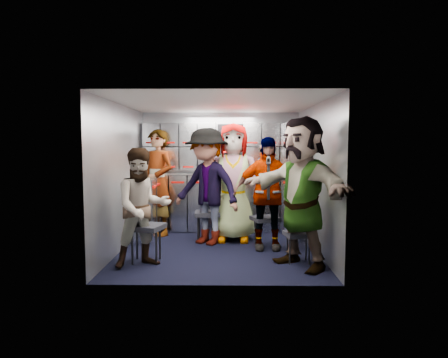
{
  "coord_description": "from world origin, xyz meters",
  "views": [
    {
      "loc": [
        0.16,
        -5.7,
        1.51
      ],
      "look_at": [
        0.08,
        0.35,
        1.0
      ],
      "focal_mm": 32.0,
      "sensor_mm": 36.0,
      "label": 1
    }
  ],
  "objects_px": {
    "jump_seat_center": "(233,212)",
    "attendant_arc_e": "(302,192)",
    "attendant_arc_c": "(233,182)",
    "attendant_arc_d": "(266,193)",
    "jump_seat_mid_right": "(265,220)",
    "jump_seat_near_left": "(146,229)",
    "jump_seat_near_right": "(298,236)",
    "attendant_standing": "(158,182)",
    "attendant_arc_a": "(143,208)",
    "jump_seat_mid_left": "(208,215)",
    "attendant_arc_b": "(207,186)"
  },
  "relations": [
    {
      "from": "attendant_arc_c",
      "to": "attendant_arc_d",
      "type": "relative_size",
      "value": 1.14
    },
    {
      "from": "attendant_arc_e",
      "to": "attendant_arc_a",
      "type": "bearing_deg",
      "value": -126.33
    },
    {
      "from": "attendant_arc_b",
      "to": "jump_seat_near_left",
      "type": "bearing_deg",
      "value": -92.9
    },
    {
      "from": "attendant_arc_b",
      "to": "attendant_standing",
      "type": "bearing_deg",
      "value": 179.17
    },
    {
      "from": "jump_seat_center",
      "to": "attendant_arc_b",
      "type": "bearing_deg",
      "value": -135.38
    },
    {
      "from": "attendant_standing",
      "to": "attendant_arc_c",
      "type": "distance_m",
      "value": 1.33
    },
    {
      "from": "attendant_standing",
      "to": "attendant_arc_c",
      "type": "bearing_deg",
      "value": 19.26
    },
    {
      "from": "jump_seat_mid_left",
      "to": "jump_seat_mid_right",
      "type": "xyz_separation_m",
      "value": [
        0.88,
        -0.3,
        -0.02
      ]
    },
    {
      "from": "attendant_arc_b",
      "to": "attendant_arc_e",
      "type": "bearing_deg",
      "value": -9.0
    },
    {
      "from": "jump_seat_mid_left",
      "to": "attendant_standing",
      "type": "height_order",
      "value": "attendant_standing"
    },
    {
      "from": "jump_seat_center",
      "to": "attendant_arc_d",
      "type": "bearing_deg",
      "value": -55.63
    },
    {
      "from": "jump_seat_mid_right",
      "to": "attendant_arc_c",
      "type": "height_order",
      "value": "attendant_arc_c"
    },
    {
      "from": "jump_seat_mid_left",
      "to": "jump_seat_center",
      "type": "bearing_deg",
      "value": 28.45
    },
    {
      "from": "jump_seat_near_right",
      "to": "attendant_standing",
      "type": "height_order",
      "value": "attendant_standing"
    },
    {
      "from": "jump_seat_mid_right",
      "to": "attendant_standing",
      "type": "distance_m",
      "value": 1.95
    },
    {
      "from": "jump_seat_center",
      "to": "attendant_standing",
      "type": "xyz_separation_m",
      "value": [
        -1.27,
        0.2,
        0.47
      ]
    },
    {
      "from": "jump_seat_near_right",
      "to": "attendant_arc_c",
      "type": "bearing_deg",
      "value": 124.87
    },
    {
      "from": "jump_seat_near_left",
      "to": "jump_seat_near_right",
      "type": "bearing_deg",
      "value": 0.19
    },
    {
      "from": "jump_seat_center",
      "to": "attendant_arc_e",
      "type": "height_order",
      "value": "attendant_arc_e"
    },
    {
      "from": "jump_seat_mid_right",
      "to": "jump_seat_near_left",
      "type": "bearing_deg",
      "value": -151.9
    },
    {
      "from": "attendant_arc_c",
      "to": "attendant_arc_e",
      "type": "relative_size",
      "value": 0.99
    },
    {
      "from": "jump_seat_mid_right",
      "to": "attendant_arc_a",
      "type": "height_order",
      "value": "attendant_arc_a"
    },
    {
      "from": "jump_seat_mid_right",
      "to": "attendant_arc_e",
      "type": "xyz_separation_m",
      "value": [
        0.35,
        -1.04,
        0.55
      ]
    },
    {
      "from": "jump_seat_mid_left",
      "to": "attendant_arc_c",
      "type": "distance_m",
      "value": 0.66
    },
    {
      "from": "attendant_standing",
      "to": "attendant_arc_e",
      "type": "xyz_separation_m",
      "value": [
        2.1,
        -1.75,
        0.05
      ]
    },
    {
      "from": "jump_seat_mid_left",
      "to": "jump_seat_mid_right",
      "type": "relative_size",
      "value": 1.0
    },
    {
      "from": "jump_seat_mid_right",
      "to": "attendant_arc_c",
      "type": "xyz_separation_m",
      "value": [
        -0.48,
        0.34,
        0.54
      ]
    },
    {
      "from": "jump_seat_center",
      "to": "jump_seat_mid_right",
      "type": "distance_m",
      "value": 0.7
    },
    {
      "from": "attendant_arc_d",
      "to": "attendant_arc_e",
      "type": "distance_m",
      "value": 0.93
    },
    {
      "from": "jump_seat_near_left",
      "to": "attendant_arc_e",
      "type": "relative_size",
      "value": 0.27
    },
    {
      "from": "jump_seat_mid_left",
      "to": "jump_seat_near_right",
      "type": "height_order",
      "value": "jump_seat_mid_left"
    },
    {
      "from": "jump_seat_near_left",
      "to": "attendant_arc_c",
      "type": "distance_m",
      "value": 1.73
    },
    {
      "from": "attendant_arc_c",
      "to": "attendant_arc_e",
      "type": "bearing_deg",
      "value": -56.79
    },
    {
      "from": "jump_seat_mid_left",
      "to": "jump_seat_mid_right",
      "type": "bearing_deg",
      "value": -18.6
    },
    {
      "from": "jump_seat_center",
      "to": "attendant_arc_a",
      "type": "height_order",
      "value": "attendant_arc_a"
    },
    {
      "from": "jump_seat_mid_left",
      "to": "attendant_arc_a",
      "type": "xyz_separation_m",
      "value": [
        -0.74,
        -1.34,
        0.33
      ]
    },
    {
      "from": "jump_seat_near_right",
      "to": "attendant_arc_d",
      "type": "relative_size",
      "value": 0.24
    },
    {
      "from": "attendant_arc_c",
      "to": "attendant_standing",
      "type": "bearing_deg",
      "value": 165.22
    },
    {
      "from": "jump_seat_near_left",
      "to": "jump_seat_mid_right",
      "type": "xyz_separation_m",
      "value": [
        1.62,
        0.86,
        -0.04
      ]
    },
    {
      "from": "jump_seat_mid_left",
      "to": "attendant_arc_b",
      "type": "relative_size",
      "value": 0.26
    },
    {
      "from": "jump_seat_mid_left",
      "to": "attendant_arc_c",
      "type": "xyz_separation_m",
      "value": [
        0.4,
        0.04,
        0.52
      ]
    },
    {
      "from": "jump_seat_near_left",
      "to": "jump_seat_center",
      "type": "distance_m",
      "value": 1.79
    },
    {
      "from": "jump_seat_near_right",
      "to": "attendant_arc_c",
      "type": "height_order",
      "value": "attendant_arc_c"
    },
    {
      "from": "attendant_arc_a",
      "to": "jump_seat_center",
      "type": "bearing_deg",
      "value": 26.43
    },
    {
      "from": "jump_seat_mid_right",
      "to": "attendant_standing",
      "type": "relative_size",
      "value": 0.26
    },
    {
      "from": "attendant_arc_b",
      "to": "attendant_arc_c",
      "type": "xyz_separation_m",
      "value": [
        0.4,
        0.22,
        0.04
      ]
    },
    {
      "from": "jump_seat_near_right",
      "to": "attendant_arc_a",
      "type": "relative_size",
      "value": 0.27
    },
    {
      "from": "jump_seat_center",
      "to": "attendant_arc_b",
      "type": "xyz_separation_m",
      "value": [
        -0.4,
        -0.4,
        0.46
      ]
    },
    {
      "from": "attendant_standing",
      "to": "attendant_arc_e",
      "type": "relative_size",
      "value": 0.95
    },
    {
      "from": "attendant_standing",
      "to": "attendant_arc_a",
      "type": "height_order",
      "value": "attendant_standing"
    }
  ]
}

